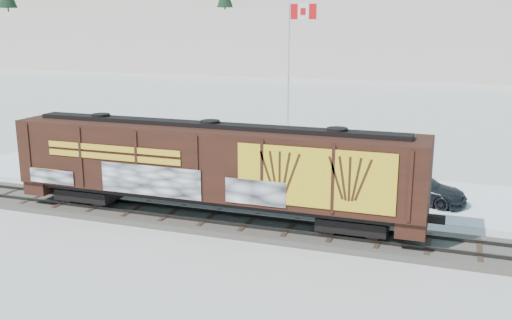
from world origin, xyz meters
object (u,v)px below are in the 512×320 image
at_px(hopper_railcar, 211,164).
at_px(car_silver, 156,158).
at_px(flagpole, 290,104).
at_px(car_dark, 417,188).
at_px(car_white, 224,168).

distance_m(hopper_railcar, car_silver, 11.59).
bearing_deg(car_silver, flagpole, -31.48).
bearing_deg(car_silver, car_dark, -73.87).
height_order(hopper_railcar, flagpole, flagpole).
bearing_deg(car_dark, hopper_railcar, 143.00).
relative_size(car_silver, car_white, 0.85).
bearing_deg(car_white, car_dark, -105.07).
xyz_separation_m(flagpole, car_silver, (-7.40, -5.59, -3.19)).
height_order(hopper_railcar, car_silver, hopper_railcar).
distance_m(hopper_railcar, flagpole, 14.00).
height_order(car_white, car_dark, car_white).
distance_m(flagpole, car_silver, 9.81).
bearing_deg(hopper_railcar, car_white, 108.35).
distance_m(flagpole, car_white, 7.82).
height_order(car_silver, car_white, car_white).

